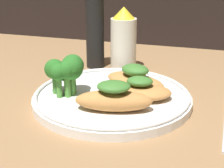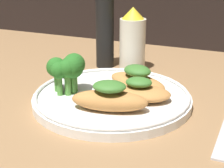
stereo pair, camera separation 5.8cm
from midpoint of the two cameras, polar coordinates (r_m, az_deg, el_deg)
ground_plane at (r=59.33cm, az=-2.79°, el=-3.57°), size 180.00×180.00×1.00cm
plate at (r=58.73cm, az=-2.82°, el=-2.25°), size 27.05×27.05×2.00cm
grilled_meat_front at (r=52.28cm, az=-2.89°, el=-2.46°), size 12.60×7.10×4.68cm
grilled_meat_middle at (r=56.84cm, az=1.74°, el=-1.08°), size 11.61×8.17×3.79cm
grilled_meat_back at (r=61.26cm, az=1.15°, el=0.81°), size 12.95×9.54×4.28cm
broccoli_bunch at (r=58.35cm, az=-10.44°, el=2.26°), size 6.72×6.01×6.82cm
sauce_bottle at (r=74.18cm, az=-0.33°, el=7.26°), size 5.58×5.58×13.72cm
pepper_grinder at (r=75.95cm, az=-5.07°, el=8.93°), size 3.98×3.98×18.23cm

